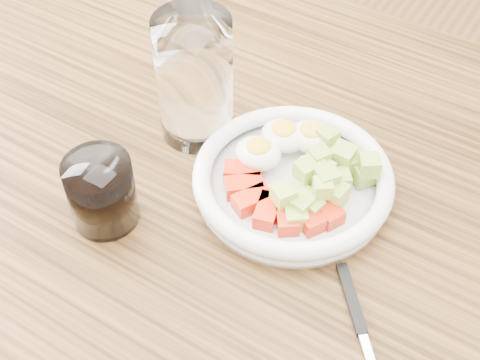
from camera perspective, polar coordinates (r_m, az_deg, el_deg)
name	(u,v)px	position (r m, az deg, el deg)	size (l,w,h in m)	color
dining_table	(243,256)	(0.86, 0.22, -6.52)	(1.50, 0.90, 0.77)	brown
bowl	(294,177)	(0.78, 4.64, 0.27)	(0.24, 0.24, 0.06)	white
fork	(357,318)	(0.70, 9.99, -11.55)	(0.12, 0.14, 0.01)	black
water_glass	(195,79)	(0.81, -3.88, 8.57)	(0.09, 0.09, 0.17)	white
coffee_glass	(102,192)	(0.75, -11.72, -1.05)	(0.08, 0.08, 0.09)	white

